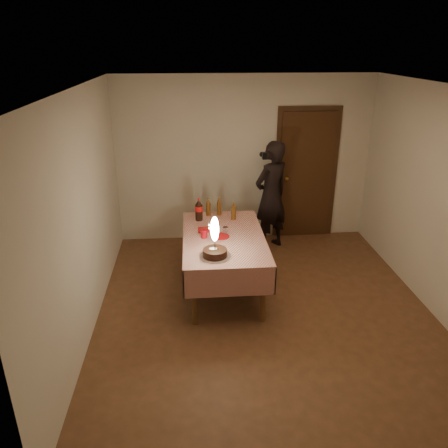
{
  "coord_description": "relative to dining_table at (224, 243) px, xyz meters",
  "views": [
    {
      "loc": [
        -0.85,
        -4.42,
        3.02
      ],
      "look_at": [
        -0.46,
        0.51,
        0.95
      ],
      "focal_mm": 35.0,
      "sensor_mm": 36.0,
      "label": 1
    }
  ],
  "objects": [
    {
      "name": "dining_table",
      "position": [
        0.0,
        0.0,
        0.0
      ],
      "size": [
        1.02,
        1.72,
        0.77
      ],
      "color": "brown",
      "rests_on": "ground"
    },
    {
      "name": "clear_cup",
      "position": [
        0.03,
        0.07,
        0.15
      ],
      "size": [
        0.07,
        0.07,
        0.09
      ],
      "primitive_type": "cylinder",
      "color": "white",
      "rests_on": "dining_table"
    },
    {
      "name": "ground",
      "position": [
        0.46,
        -0.56,
        -0.66
      ],
      "size": [
        4.0,
        4.5,
        0.01
      ],
      "primitive_type": "cube",
      "color": "brown",
      "rests_on": "ground"
    },
    {
      "name": "room_shell",
      "position": [
        0.49,
        -0.49,
        0.99
      ],
      "size": [
        4.04,
        4.54,
        2.62
      ],
      "color": "beige",
      "rests_on": "ground"
    },
    {
      "name": "cola_bottle",
      "position": [
        -0.29,
        0.56,
        0.26
      ],
      "size": [
        0.1,
        0.1,
        0.32
      ],
      "color": "black",
      "rests_on": "dining_table"
    },
    {
      "name": "photographer",
      "position": [
        0.82,
        1.24,
        0.19
      ],
      "size": [
        0.74,
        0.68,
        1.7
      ],
      "color": "black",
      "rests_on": "ground"
    },
    {
      "name": "red_cup",
      "position": [
        -0.25,
        -0.03,
        0.15
      ],
      "size": [
        0.08,
        0.08,
        0.1
      ],
      "primitive_type": "cylinder",
      "color": "#AB0B15",
      "rests_on": "dining_table"
    },
    {
      "name": "amber_bottle_mid",
      "position": [
        -0.01,
        0.73,
        0.22
      ],
      "size": [
        0.06,
        0.06,
        0.26
      ],
      "color": "#5C330F",
      "rests_on": "dining_table"
    },
    {
      "name": "amber_bottle_left",
      "position": [
        -0.16,
        0.73,
        0.22
      ],
      "size": [
        0.06,
        0.06,
        0.26
      ],
      "color": "#5C330F",
      "rests_on": "dining_table"
    },
    {
      "name": "red_plate",
      "position": [
        -0.04,
        -0.01,
        0.11
      ],
      "size": [
        0.22,
        0.22,
        0.01
      ],
      "primitive_type": "cylinder",
      "color": "#AF0C10",
      "rests_on": "dining_table"
    },
    {
      "name": "napkin_stack",
      "position": [
        -0.24,
        0.19,
        0.11
      ],
      "size": [
        0.15,
        0.15,
        0.02
      ],
      "primitive_type": "cube",
      "color": "#AE1413",
      "rests_on": "dining_table"
    },
    {
      "name": "birthday_cake",
      "position": [
        -0.14,
        -0.56,
        0.22
      ],
      "size": [
        0.35,
        0.35,
        0.48
      ],
      "color": "white",
      "rests_on": "dining_table"
    },
    {
      "name": "amber_bottle_right",
      "position": [
        0.18,
        0.55,
        0.22
      ],
      "size": [
        0.06,
        0.06,
        0.26
      ],
      "color": "#5C330F",
      "rests_on": "dining_table"
    }
  ]
}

